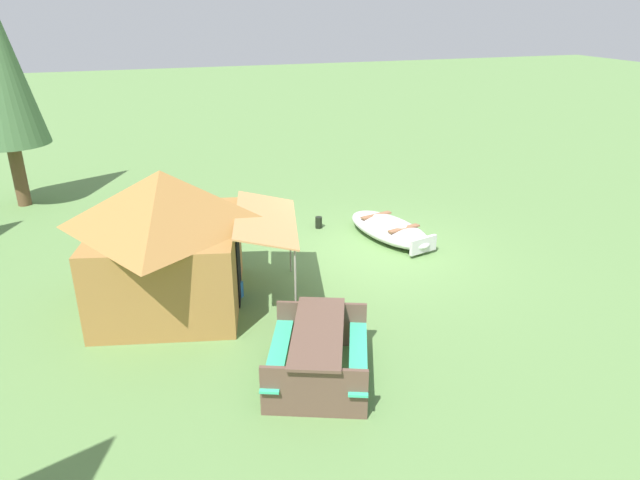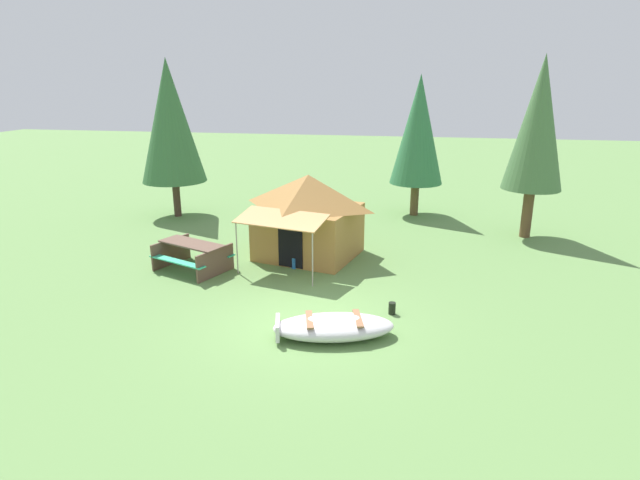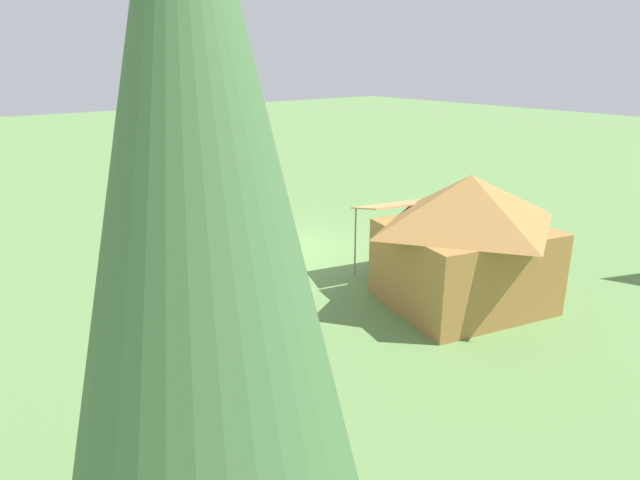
% 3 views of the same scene
% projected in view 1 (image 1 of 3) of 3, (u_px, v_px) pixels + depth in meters
% --- Properties ---
extents(ground_plane, '(80.00, 80.00, 0.00)m').
position_uv_depth(ground_plane, '(376.00, 254.00, 12.57)').
color(ground_plane, '#608849').
extents(beached_rowboat, '(2.72, 1.67, 0.45)m').
position_uv_depth(beached_rowboat, '(390.00, 229.00, 13.30)').
color(beached_rowboat, silver).
rests_on(beached_rowboat, ground_plane).
extents(canvas_cabin_tent, '(3.47, 4.10, 2.50)m').
position_uv_depth(canvas_cabin_tent, '(167.00, 237.00, 10.04)').
color(canvas_cabin_tent, '#A37239').
rests_on(canvas_cabin_tent, ground_plane).
extents(picnic_table, '(2.33, 2.04, 0.80)m').
position_uv_depth(picnic_table, '(318.00, 348.00, 8.27)').
color(picnic_table, brown).
rests_on(picnic_table, ground_plane).
extents(cooler_box, '(0.55, 0.57, 0.31)m').
position_uv_depth(cooler_box, '(228.00, 291.00, 10.63)').
color(cooler_box, '#2666AF').
rests_on(cooler_box, ground_plane).
extents(fuel_can, '(0.21, 0.21, 0.28)m').
position_uv_depth(fuel_can, '(319.00, 222.00, 13.95)').
color(fuel_can, black).
rests_on(fuel_can, ground_plane).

